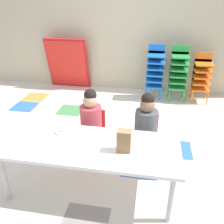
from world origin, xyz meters
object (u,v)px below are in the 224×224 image
(kid_chair_blue_stack, at_px, (155,70))
(kid_chair_green_stack, at_px, (179,71))
(seated_child_middle_seat, at_px, (146,122))
(kid_chair_orange_stack, at_px, (202,75))
(paper_plate_near_edge, at_px, (60,133))
(folded_activity_table, at_px, (68,64))
(craft_table, at_px, (90,148))
(paper_bag_brown, at_px, (124,141))
(seated_child_near_camera, at_px, (91,118))
(paper_plate_center_table, at_px, (39,144))
(donut_powdered_on_plate, at_px, (60,132))

(kid_chair_blue_stack, relative_size, kid_chair_green_stack, 1.00)
(seated_child_middle_seat, xyz_separation_m, kid_chair_orange_stack, (0.95, 2.08, -0.04))
(kid_chair_blue_stack, distance_m, kid_chair_green_stack, 0.44)
(kid_chair_blue_stack, relative_size, paper_plate_near_edge, 5.78)
(folded_activity_table, bearing_deg, craft_table, -66.72)
(kid_chair_green_stack, distance_m, paper_plate_near_edge, 2.88)
(folded_activity_table, bearing_deg, paper_bag_brown, -61.60)
(folded_activity_table, height_order, paper_plate_near_edge, folded_activity_table)
(seated_child_near_camera, relative_size, folded_activity_table, 0.84)
(kid_chair_blue_stack, relative_size, paper_bag_brown, 4.73)
(folded_activity_table, bearing_deg, paper_plate_center_table, -75.78)
(seated_child_near_camera, relative_size, kid_chair_blue_stack, 0.88)
(seated_child_near_camera, height_order, donut_powdered_on_plate, seated_child_near_camera)
(paper_plate_near_edge, bearing_deg, paper_bag_brown, -14.59)
(seated_child_near_camera, xyz_separation_m, paper_plate_center_table, (-0.36, -0.66, 0.02))
(kid_chair_green_stack, distance_m, paper_plate_center_table, 3.14)
(kid_chair_green_stack, distance_m, kid_chair_orange_stack, 0.44)
(kid_chair_green_stack, height_order, paper_bag_brown, kid_chair_green_stack)
(seated_child_middle_seat, xyz_separation_m, paper_plate_near_edge, (-0.89, -0.44, 0.02))
(paper_plate_center_table, distance_m, donut_powdered_on_plate, 0.26)
(kid_chair_green_stack, height_order, kid_chair_orange_stack, kid_chair_green_stack)
(kid_chair_blue_stack, height_order, paper_plate_near_edge, kid_chair_blue_stack)
(kid_chair_blue_stack, bearing_deg, kid_chair_orange_stack, -0.01)
(kid_chair_orange_stack, bearing_deg, paper_bag_brown, -112.72)
(kid_chair_green_stack, bearing_deg, donut_powdered_on_plate, -119.15)
(seated_child_middle_seat, height_order, paper_plate_center_table, seated_child_middle_seat)
(paper_plate_center_table, bearing_deg, donut_powdered_on_plate, 58.43)
(paper_plate_near_edge, bearing_deg, folded_activity_table, 107.85)
(kid_chair_blue_stack, distance_m, paper_plate_center_table, 2.95)
(paper_bag_brown, height_order, paper_plate_center_table, paper_bag_brown)
(paper_bag_brown, relative_size, donut_powdered_on_plate, 2.11)
(paper_bag_brown, height_order, paper_plate_near_edge, paper_bag_brown)
(craft_table, relative_size, paper_bag_brown, 8.05)
(paper_bag_brown, height_order, donut_powdered_on_plate, paper_bag_brown)
(kid_chair_green_stack, relative_size, paper_plate_center_table, 5.78)
(donut_powdered_on_plate, bearing_deg, folded_activity_table, 107.85)
(kid_chair_green_stack, distance_m, paper_bag_brown, 2.79)
(seated_child_near_camera, distance_m, seated_child_middle_seat, 0.66)
(seated_child_near_camera, bearing_deg, paper_plate_near_edge, -117.34)
(kid_chair_green_stack, relative_size, donut_powdered_on_plate, 9.97)
(kid_chair_green_stack, relative_size, kid_chair_orange_stack, 1.13)
(craft_table, bearing_deg, folded_activity_table, 113.28)
(seated_child_middle_seat, bearing_deg, paper_plate_center_table, -147.33)
(seated_child_middle_seat, distance_m, paper_plate_near_edge, 0.99)
(donut_powdered_on_plate, bearing_deg, kid_chair_green_stack, 60.85)
(folded_activity_table, xyz_separation_m, donut_powdered_on_plate, (0.89, -2.77, 0.06))
(kid_chair_orange_stack, bearing_deg, seated_child_near_camera, -127.74)
(kid_chair_blue_stack, xyz_separation_m, paper_plate_near_edge, (-0.96, -2.52, -0.00))
(seated_child_near_camera, height_order, paper_plate_near_edge, seated_child_near_camera)
(seated_child_near_camera, height_order, kid_chair_orange_stack, seated_child_near_camera)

